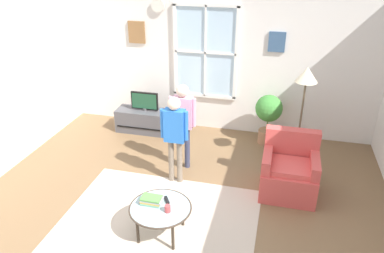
{
  "coord_description": "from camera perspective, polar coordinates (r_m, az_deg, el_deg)",
  "views": [
    {
      "loc": [
        1.19,
        -3.65,
        3.2
      ],
      "look_at": [
        0.06,
        0.79,
        0.97
      ],
      "focal_mm": 34.83,
      "sensor_mm": 36.0,
      "label": 1
    }
  ],
  "objects": [
    {
      "name": "television",
      "position": [
        6.95,
        -7.27,
        3.89
      ],
      "size": [
        0.51,
        0.08,
        0.36
      ],
      "color": "#4C4C4C",
      "rests_on": "tv_stand"
    },
    {
      "name": "area_rug",
      "position": [
        4.96,
        -5.17,
        -14.27
      ],
      "size": [
        2.49,
        1.98,
        0.01
      ],
      "primitive_type": "cube",
      "color": "#C6B29E",
      "rests_on": "ground_plane"
    },
    {
      "name": "coffee_table",
      "position": [
        4.55,
        -4.86,
        -12.47
      ],
      "size": [
        0.76,
        0.76,
        0.41
      ],
      "color": "#99B2B7",
      "rests_on": "ground_plane"
    },
    {
      "name": "back_wall",
      "position": [
        6.86,
        3.74,
        10.36
      ],
      "size": [
        5.7,
        0.17,
        2.72
      ],
      "color": "silver",
      "rests_on": "ground_plane"
    },
    {
      "name": "cup",
      "position": [
        4.44,
        -3.75,
        -12.45
      ],
      "size": [
        0.07,
        0.07,
        0.09
      ],
      "primitive_type": "cylinder",
      "color": "#BF3F3F",
      "rests_on": "coffee_table"
    },
    {
      "name": "ground_plane",
      "position": [
        5.0,
        -2.98,
        -14.03
      ],
      "size": [
        6.3,
        6.19,
        0.02
      ],
      "primitive_type": "cube",
      "color": "brown"
    },
    {
      "name": "armchair",
      "position": [
        5.47,
        14.65,
        -6.69
      ],
      "size": [
        0.76,
        0.74,
        0.87
      ],
      "color": "#D14C47",
      "rests_on": "ground_plane"
    },
    {
      "name": "potted_plant_by_window",
      "position": [
        6.62,
        11.63,
        2.0
      ],
      "size": [
        0.47,
        0.47,
        0.9
      ],
      "color": "#9E6B4C",
      "rests_on": "ground_plane"
    },
    {
      "name": "book_stack",
      "position": [
        4.58,
        -6.24,
        -11.15
      ],
      "size": [
        0.27,
        0.16,
        0.09
      ],
      "color": "#6DA687",
      "rests_on": "coffee_table"
    },
    {
      "name": "person_blue_shirt",
      "position": [
        5.27,
        -2.67,
        -0.63
      ],
      "size": [
        0.41,
        0.18,
        1.35
      ],
      "color": "#726656",
      "rests_on": "ground_plane"
    },
    {
      "name": "floor_lamp",
      "position": [
        5.63,
        16.98,
        6.05
      ],
      "size": [
        0.32,
        0.32,
        1.67
      ],
      "color": "black",
      "rests_on": "ground_plane"
    },
    {
      "name": "tv_stand",
      "position": [
        7.11,
        -7.09,
        0.88
      ],
      "size": [
        1.1,
        0.43,
        0.43
      ],
      "color": "#4C4C51",
      "rests_on": "ground_plane"
    },
    {
      "name": "remote_near_books",
      "position": [
        4.63,
        -3.91,
        -11.15
      ],
      "size": [
        0.11,
        0.14,
        0.02
      ],
      "primitive_type": "cube",
      "rotation": [
        0.0,
        0.0,
        0.56
      ],
      "color": "black",
      "rests_on": "coffee_table"
    },
    {
      "name": "person_pink_shirt",
      "position": [
        5.62,
        -1.41,
        1.43
      ],
      "size": [
        0.42,
        0.19,
        1.39
      ],
      "color": "#333851",
      "rests_on": "ground_plane"
    }
  ]
}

